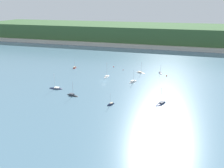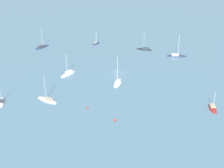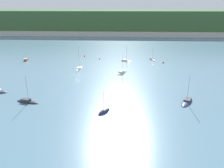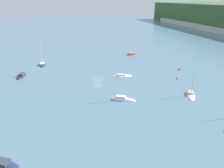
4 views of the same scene
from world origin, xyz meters
TOP-DOWN VIEW (x-y plane):
  - ground_plane at (0.00, 0.00)m, footprint 600.00×600.00m
  - sailboat_0 at (-24.69, -21.25)m, footprint 9.07×3.44m
  - sailboat_1 at (19.74, 4.17)m, footprint 5.68×7.99m
  - sailboat_2 at (14.88, -34.01)m, footprint 3.91×4.86m
  - sailboat_3 at (40.50, -25.79)m, footprint 6.54×9.10m
  - sailboat_4 at (-33.32, 24.84)m, footprint 2.79×6.42m
  - sailboat_5 at (-0.88, 9.91)m, footprint 3.31×8.08m
  - sailboat_6 at (-9.91, -28.44)m, footprint 8.31×4.03m
  - sailboat_7 at (36.16, 29.22)m, footprint 4.01×7.06m
  - sailboat_8 at (21.47, 25.98)m, footprint 8.61×6.04m
  - mooring_buoy_0 at (-2.78, 35.89)m, footprint 0.79×0.79m
  - mooring_buoy_2 at (6.94, 29.38)m, footprint 0.62×0.62m

SIDE VIEW (x-z plane):
  - ground_plane at x=0.00m, z-range 0.00..0.00m
  - sailboat_7 at x=36.16m, z-range -3.79..3.92m
  - sailboat_2 at x=14.88m, z-range -3.67..3.81m
  - sailboat_0 at x=-24.69m, z-range -5.33..5.51m
  - sailboat_5 at x=-0.88m, z-range -5.64..5.84m
  - sailboat_3 at x=40.50m, z-range -4.86..5.07m
  - sailboat_8 at x=21.47m, z-range -4.62..4.84m
  - sailboat_4 at x=-33.32m, z-range -3.39..3.61m
  - sailboat_1 at x=19.74m, z-range -4.76..4.99m
  - sailboat_6 at x=-9.91m, z-range -4.54..4.84m
  - mooring_buoy_2 at x=6.94m, z-range 0.00..0.62m
  - mooring_buoy_0 at x=-2.78m, z-range 0.00..0.79m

